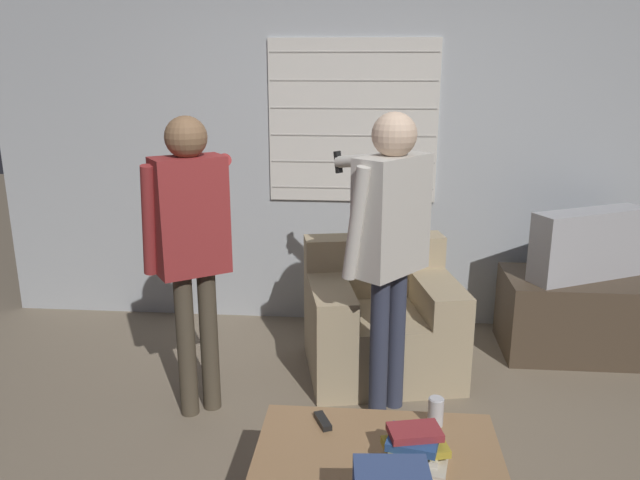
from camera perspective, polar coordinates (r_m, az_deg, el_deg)
The scene contains 10 objects.
wall_back at distance 4.50m, azimuth 2.69°, elevation 8.14°, with size 5.20×0.08×2.55m.
armchair_beige at distance 3.96m, azimuth 5.53°, elevation -7.35°, with size 1.03×0.93×0.81m.
coffee_table at distance 2.61m, azimuth 5.31°, elevation -19.60°, with size 0.97×0.66×0.41m.
tv_stand at distance 4.54m, azimuth 22.67°, elevation -6.35°, with size 1.00×0.58×0.53m.
tv at distance 4.39m, azimuth 23.31°, elevation -0.37°, with size 0.80×0.54×0.45m.
person_left_standing at distance 3.32m, azimuth -11.73°, elevation 0.60°, with size 0.47×0.77×1.64m.
person_right_standing at distance 3.26m, azimuth 6.38°, elevation 1.09°, with size 0.55×0.81×1.66m.
book_stack at distance 2.52m, azimuth 8.69°, elevation -18.23°, with size 0.27×0.22×0.15m.
soda_can at distance 2.77m, azimuth 10.53°, elevation -15.16°, with size 0.07×0.07×0.13m.
spare_remote at distance 2.76m, azimuth 0.25°, elevation -16.22°, with size 0.09×0.14×0.02m.
Camera 1 is at (0.17, -2.43, 1.88)m, focal length 35.00 mm.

